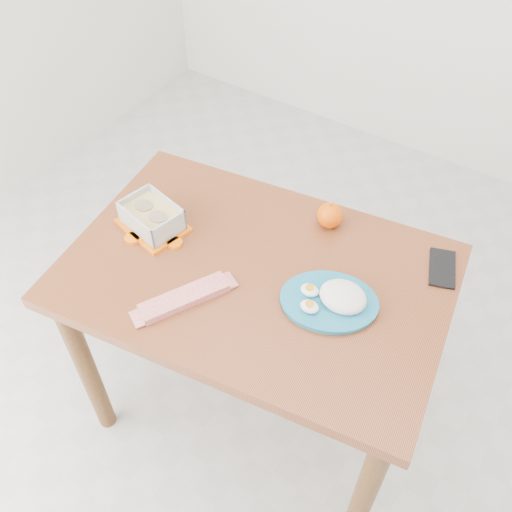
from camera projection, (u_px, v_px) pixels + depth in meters
The scene contains 7 objects.
ground at pixel (278, 414), 2.08m from camera, with size 3.50×3.50×0.00m, color #B7B7B2.
dining_table at pixel (256, 298), 1.64m from camera, with size 1.12×0.83×0.75m.
food_container at pixel (152, 217), 1.63m from camera, with size 0.22×0.18×0.08m.
orange_fruit at pixel (330, 215), 1.64m from camera, with size 0.08×0.08×0.08m, color #E25004.
rice_plate at pixel (334, 299), 1.46m from camera, with size 0.33×0.33×0.07m.
candy_bar at pixel (184, 298), 1.47m from camera, with size 0.24×0.06×0.02m, color red.
smartphone at pixel (442, 268), 1.55m from camera, with size 0.07×0.14×0.01m, color black.
Camera 1 is at (0.46, -0.86, 1.92)m, focal length 40.00 mm.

